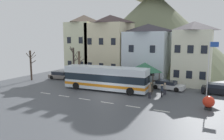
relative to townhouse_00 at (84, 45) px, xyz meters
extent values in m
cube|color=#4B4E54|center=(10.89, -11.98, -5.66)|extent=(40.00, 60.00, 0.06)
cube|color=silver|center=(3.39, -14.14, -5.63)|extent=(1.60, 0.20, 0.01)
cube|color=silver|center=(6.39, -14.14, -5.63)|extent=(1.60, 0.20, 0.01)
cube|color=silver|center=(9.39, -14.14, -5.63)|extent=(1.60, 0.20, 0.01)
cube|color=silver|center=(12.39, -14.14, -5.63)|extent=(1.60, 0.20, 0.01)
cube|color=silver|center=(15.39, -14.14, -5.63)|extent=(1.60, 0.20, 0.01)
cube|color=silver|center=(18.39, -14.14, -5.63)|extent=(1.60, 0.20, 0.01)
cube|color=beige|center=(0.00, 0.00, -0.71)|extent=(5.08, 5.97, 9.84)
pyramid|color=#4F4237|center=(0.00, 0.00, 4.92)|extent=(5.08, 5.97, 1.43)
cube|color=black|center=(-1.27, -3.01, -3.28)|extent=(0.80, 0.06, 1.10)
cube|color=black|center=(1.27, -3.01, -3.28)|extent=(0.80, 0.06, 1.10)
cube|color=black|center=(-1.27, -3.01, 1.00)|extent=(0.80, 0.06, 1.10)
cube|color=black|center=(1.27, -3.01, 1.00)|extent=(0.80, 0.06, 1.10)
cube|color=beige|center=(5.34, 0.32, -0.84)|extent=(6.81, 6.60, 9.59)
pyramid|color=#493B3B|center=(5.34, 0.32, 4.69)|extent=(6.81, 6.60, 1.47)
cube|color=black|center=(3.07, -3.01, -3.34)|extent=(0.80, 0.06, 1.10)
cube|color=black|center=(5.34, -3.01, -3.34)|extent=(0.80, 0.06, 1.10)
cube|color=black|center=(7.61, -3.01, -3.34)|extent=(0.80, 0.06, 1.10)
cube|color=black|center=(3.07, -3.01, 0.83)|extent=(0.80, 0.06, 1.10)
cube|color=black|center=(5.34, -3.01, 0.83)|extent=(0.80, 0.06, 1.10)
cube|color=black|center=(7.61, -3.01, 0.83)|extent=(0.80, 0.06, 1.10)
cube|color=silver|center=(12.41, -0.02, -1.63)|extent=(6.79, 5.93, 8.00)
pyramid|color=#3B3740|center=(12.41, -0.02, 3.01)|extent=(6.79, 5.93, 1.28)
cube|color=black|center=(10.71, -3.01, -3.72)|extent=(0.80, 0.06, 1.10)
cube|color=black|center=(14.11, -3.01, -3.72)|extent=(0.80, 0.06, 1.10)
cube|color=black|center=(10.71, -3.01, -0.24)|extent=(0.80, 0.06, 1.10)
cube|color=black|center=(14.11, -3.01, -0.24)|extent=(0.80, 0.06, 1.10)
cube|color=silver|center=(19.46, 0.12, -1.55)|extent=(5.21, 6.20, 8.16)
pyramid|color=#474348|center=(19.46, 0.12, 3.18)|extent=(5.21, 6.20, 1.31)
cube|color=black|center=(17.72, -3.01, -3.68)|extent=(0.80, 0.06, 1.10)
cube|color=black|center=(19.46, -3.01, -3.68)|extent=(0.80, 0.06, 1.10)
cube|color=black|center=(21.20, -3.01, -3.68)|extent=(0.80, 0.06, 1.10)
cube|color=black|center=(17.72, -3.01, -0.13)|extent=(0.80, 0.06, 1.10)
cube|color=black|center=(19.46, -3.01, -0.13)|extent=(0.80, 0.06, 1.10)
cube|color=black|center=(21.20, -3.01, -0.13)|extent=(0.80, 0.06, 1.10)
cone|color=#6A7154|center=(8.34, 16.68, 3.31)|extent=(38.83, 38.83, 17.89)
cube|color=white|center=(9.54, -9.17, -4.82)|extent=(11.64, 3.32, 1.12)
cube|color=orange|center=(9.54, -9.17, -4.77)|extent=(11.66, 3.34, 0.36)
cube|color=#19232D|center=(9.54, -9.17, -3.80)|extent=(11.54, 3.27, 0.94)
cube|color=white|center=(9.54, -9.17, -2.88)|extent=(11.64, 3.32, 0.88)
cube|color=#19232D|center=(15.29, -8.81, -3.80)|extent=(0.20, 2.18, 0.90)
cylinder|color=black|center=(13.36, -7.68, -5.13)|extent=(1.02, 0.34, 1.00)
cylinder|color=black|center=(13.52, -10.17, -5.13)|extent=(1.02, 0.34, 1.00)
cylinder|color=black|center=(5.56, -8.17, -5.13)|extent=(1.02, 0.34, 1.00)
cylinder|color=black|center=(5.71, -10.67, -5.13)|extent=(1.02, 0.34, 1.00)
cylinder|color=#473D33|center=(12.25, -4.11, -4.43)|extent=(0.14, 0.14, 2.40)
cylinder|color=#473D33|center=(15.55, -4.11, -4.43)|extent=(0.14, 0.14, 2.40)
cylinder|color=#473D33|center=(12.25, -7.41, -4.43)|extent=(0.14, 0.14, 2.40)
cylinder|color=#473D33|center=(15.55, -7.41, -4.43)|extent=(0.14, 0.14, 2.40)
pyramid|color=#2A6445|center=(13.90, -5.76, -2.60)|extent=(3.60, 3.60, 1.26)
cube|color=silver|center=(17.00, -4.99, -5.17)|extent=(4.58, 2.29, 0.57)
cube|color=#1E232D|center=(16.78, -4.96, -4.65)|extent=(2.81, 1.86, 0.46)
cylinder|color=black|center=(18.54, -4.34, -5.31)|extent=(0.66, 0.28, 0.64)
cylinder|color=black|center=(18.33, -6.00, -5.31)|extent=(0.66, 0.28, 0.64)
cylinder|color=black|center=(15.67, -3.98, -5.31)|extent=(0.66, 0.28, 0.64)
cylinder|color=black|center=(15.46, -5.63, -5.31)|extent=(0.66, 0.28, 0.64)
cube|color=slate|center=(-1.08, -5.69, -5.15)|extent=(4.39, 2.06, 0.61)
cube|color=#1E232D|center=(-1.29, -5.71, -4.57)|extent=(2.68, 1.72, 0.54)
cylinder|color=black|center=(0.26, -4.76, -5.31)|extent=(0.65, 0.25, 0.64)
cylinder|color=black|center=(0.39, -6.40, -5.31)|extent=(0.65, 0.25, 0.64)
cylinder|color=black|center=(-2.55, -4.98, -5.31)|extent=(0.65, 0.25, 0.64)
cylinder|color=black|center=(-2.42, -6.62, -5.31)|extent=(0.65, 0.25, 0.64)
cube|color=black|center=(23.22, -4.70, -5.11)|extent=(3.92, 1.79, 0.68)
cube|color=#1E232D|center=(23.03, -4.70, -4.54)|extent=(2.36, 1.56, 0.47)
cylinder|color=black|center=(21.94, -3.85, -5.31)|extent=(0.64, 0.20, 0.64)
cylinder|color=black|center=(21.93, -5.53, -5.31)|extent=(0.64, 0.20, 0.64)
cylinder|color=#2D2D38|center=(15.96, -10.35, -5.22)|extent=(0.14, 0.14, 0.82)
cylinder|color=#2D2D38|center=(16.15, -10.45, -5.22)|extent=(0.14, 0.14, 0.82)
cylinder|color=#7F6B56|center=(16.05, -10.40, -4.52)|extent=(0.34, 0.34, 0.69)
sphere|color=#9E7A60|center=(16.05, -10.40, -4.06)|extent=(0.24, 0.24, 0.24)
cylinder|color=#2D2D38|center=(17.16, -8.03, -5.24)|extent=(0.18, 0.18, 0.79)
cylinder|color=#2D2D38|center=(17.33, -7.91, -5.24)|extent=(0.18, 0.18, 0.79)
cylinder|color=gray|center=(17.25, -7.97, -4.62)|extent=(0.35, 0.35, 0.55)
sphere|color=tan|center=(17.25, -7.97, -4.23)|extent=(0.23, 0.23, 0.23)
cylinder|color=black|center=(17.15, -9.09, -5.25)|extent=(0.16, 0.16, 0.76)
cylinder|color=black|center=(17.21, -9.28, -5.25)|extent=(0.16, 0.16, 0.76)
cylinder|color=#232B38|center=(17.18, -9.19, -4.60)|extent=(0.30, 0.30, 0.66)
sphere|color=tan|center=(17.18, -9.19, -4.17)|extent=(0.21, 0.21, 0.21)
cylinder|color=#38332D|center=(15.65, -8.68, -5.21)|extent=(0.13, 0.13, 0.84)
cylinder|color=#38332D|center=(15.77, -8.83, -5.21)|extent=(0.13, 0.13, 0.84)
cylinder|color=#2D382D|center=(15.71, -8.76, -4.55)|extent=(0.31, 0.31, 0.57)
sphere|color=tan|center=(15.71, -8.76, -4.15)|extent=(0.23, 0.23, 0.23)
cube|color=#473828|center=(15.17, -3.98, -5.18)|extent=(1.55, 0.45, 0.08)
cube|color=#473828|center=(15.17, -3.76, -4.96)|extent=(1.55, 0.06, 0.40)
cube|color=#2D2D33|center=(14.48, -3.98, -5.41)|extent=(0.08, 0.36, 0.45)
cube|color=#2D2D33|center=(15.87, -3.98, -5.41)|extent=(0.08, 0.36, 0.45)
cylinder|color=silver|center=(22.04, -7.96, -2.29)|extent=(0.10, 0.10, 6.69)
cube|color=#264CA5|center=(22.49, -7.96, 0.70)|extent=(0.90, 0.03, 0.56)
cylinder|color=black|center=(22.43, -11.68, -5.51)|extent=(0.69, 0.69, 0.25)
sphere|color=red|center=(22.43, -11.68, -4.81)|extent=(1.14, 1.14, 1.14)
cylinder|color=#382D28|center=(2.16, -6.38, -2.89)|extent=(0.28, 0.28, 5.48)
cylinder|color=#382D28|center=(2.63, -6.49, -1.27)|extent=(1.00, 0.29, 1.11)
cylinder|color=#382D28|center=(2.35, -6.57, -1.56)|extent=(0.50, 0.51, 0.70)
cylinder|color=#382D28|center=(2.37, -5.96, -2.13)|extent=(0.50, 0.93, 0.81)
cylinder|color=#382D28|center=(2.11, -5.98, -2.17)|extent=(0.19, 0.85, 0.57)
cylinder|color=#382D28|center=(2.25, -6.83, -0.63)|extent=(0.29, 1.00, 1.16)
cylinder|color=#382D28|center=(1.96, -6.52, -0.33)|extent=(0.52, 0.40, 0.80)
cylinder|color=#382D28|center=(1.75, -6.33, -0.62)|extent=(0.88, 0.20, 0.87)
cylinder|color=#47382D|center=(-4.99, -8.60, -3.15)|extent=(0.29, 0.29, 4.96)
cylinder|color=#47382D|center=(-5.30, -8.31, -1.50)|extent=(0.69, 0.66, 0.67)
cylinder|color=#47382D|center=(-4.88, -8.84, -1.09)|extent=(0.31, 0.54, 0.72)
cylinder|color=#47382D|center=(-4.92, -8.18, -1.42)|extent=(0.26, 0.93, 0.98)
cylinder|color=#47382D|center=(-4.84, -8.85, -1.46)|extent=(0.39, 0.58, 0.72)
cylinder|color=#47382D|center=(-4.86, -9.14, -1.50)|extent=(0.39, 1.17, 1.00)
cylinder|color=#47382D|center=(-4.79, -8.18, -1.78)|extent=(0.48, 0.92, 0.74)
cylinder|color=#47382D|center=(-4.68, -8.36, -2.60)|extent=(0.73, 0.60, 0.59)
cylinder|color=brown|center=(4.65, -8.37, -3.08)|extent=(0.34, 0.34, 5.10)
cylinder|color=brown|center=(4.91, -8.68, -0.82)|extent=(0.62, 0.72, 0.65)
cylinder|color=brown|center=(4.99, -8.23, -1.90)|extent=(0.75, 0.37, 0.52)
cylinder|color=brown|center=(5.02, -8.56, -2.23)|extent=(0.81, 0.48, 0.84)
cylinder|color=brown|center=(4.18, -8.69, -2.50)|extent=(1.00, 0.73, 0.67)
cylinder|color=brown|center=(4.31, -8.27, -1.65)|extent=(0.76, 0.27, 1.17)
cylinder|color=brown|center=(4.39, -7.94, -1.52)|extent=(0.63, 0.95, 1.13)
cylinder|color=brown|center=(4.57, -8.01, -1.59)|extent=(0.23, 0.77, 0.54)
camera|label=1|loc=(23.09, -34.23, 1.44)|focal=34.40mm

